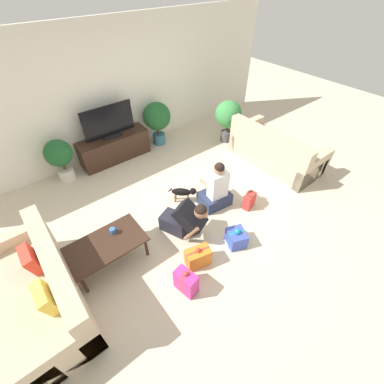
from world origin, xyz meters
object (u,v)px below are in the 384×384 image
object	(u,v)px
potted_plant_back_left	(60,156)
gift_bag_a	(249,200)
gift_box_b	(198,257)
tv	(109,123)
person_sitting	(216,190)
gift_box_c	(186,282)
gift_box_a	(236,238)
coffee_table	(106,245)
tv_console	(115,148)
potted_plant_back_right	(157,118)
sofa_left	(39,294)
potted_plant_corner_right	(228,116)
person_kneeling	(185,219)
sofa_right	(275,151)
dog	(184,192)
mug	(113,231)

from	to	relation	value
potted_plant_back_left	gift_bag_a	xyz separation A→B (m)	(2.26, -2.79, -0.39)
gift_box_b	tv	bearing A→B (deg)	85.11
person_sitting	gift_box_c	xyz separation A→B (m)	(-1.39, -0.95, -0.15)
gift_box_a	gift_box_b	distance (m)	0.70
coffee_table	tv_console	size ratio (longest dim) A/B	0.71
potted_plant_back_left	person_sitting	xyz separation A→B (m)	(1.83, -2.37, -0.21)
potted_plant_back_right	person_sitting	xyz separation A→B (m)	(-0.34, -2.37, -0.31)
sofa_left	potted_plant_back_right	xyz separation A→B (m)	(3.27, 2.39, 0.35)
tv	potted_plant_back_right	world-z (taller)	tv
potted_plant_corner_right	gift_bag_a	bearing A→B (deg)	-123.88
sofa_left	gift_box_b	xyz separation A→B (m)	(1.91, -0.72, -0.15)
coffee_table	person_kneeling	world-z (taller)	person_kneeling
tv_console	person_sitting	bearing A→B (deg)	-72.87
sofa_left	gift_box_c	bearing A→B (deg)	58.76
tv_console	sofa_right	bearing A→B (deg)	-41.06
coffee_table	person_kneeling	distance (m)	1.19
gift_box_c	gift_box_b	bearing A→B (deg)	29.21
gift_box_a	gift_box_c	xyz separation A→B (m)	(-1.06, -0.12, 0.05)
sofa_right	potted_plant_back_right	bearing A→B (deg)	34.13
coffee_table	potted_plant_corner_right	bearing A→B (deg)	20.63
tv_console	tv	distance (m)	0.57
sofa_right	tv	bearing A→B (deg)	48.94
sofa_left	potted_plant_back_left	world-z (taller)	potted_plant_back_left
tv_console	potted_plant_back_right	bearing A→B (deg)	-2.63
tv	potted_plant_back_right	xyz separation A→B (m)	(1.09, -0.05, -0.20)
sofa_left	tv	bearing A→B (deg)	138.16
gift_bag_a	potted_plant_back_right	bearing A→B (deg)	91.62
potted_plant_back_right	dog	world-z (taller)	potted_plant_back_right
dog	gift_bag_a	xyz separation A→B (m)	(0.82, -0.83, -0.07)
dog	gift_box_a	world-z (taller)	gift_box_a
tv	potted_plant_corner_right	distance (m)	2.62
sofa_right	tv	distance (m)	3.46
potted_plant_back_left	person_kneeling	size ratio (longest dim) A/B	1.09
potted_plant_back_right	potted_plant_corner_right	bearing A→B (deg)	-33.87
gift_bag_a	gift_box_c	bearing A→B (deg)	-163.52
potted_plant_back_right	gift_box_a	size ratio (longest dim) A/B	2.70
gift_box_a	gift_box_b	size ratio (longest dim) A/B	0.94
coffee_table	tv	size ratio (longest dim) A/B	1.00
sofa_left	gift_box_b	size ratio (longest dim) A/B	4.83
tv_console	gift_box_b	xyz separation A→B (m)	(-0.27, -3.16, -0.13)
tv_console	dog	xyz separation A→B (m)	(0.35, -2.01, -0.06)
sofa_left	potted_plant_back_right	size ratio (longest dim) A/B	1.90
potted_plant_corner_right	gift_box_c	size ratio (longest dim) A/B	2.35
tv	potted_plant_corner_right	bearing A→B (deg)	-21.37
sofa_right	gift_box_a	distance (m)	2.39
gift_box_a	potted_plant_back_right	bearing A→B (deg)	78.17
gift_bag_a	mug	size ratio (longest dim) A/B	2.66
sofa_left	sofa_right	bearing A→B (deg)	92.31
coffee_table	tv	bearing A→B (deg)	62.04
tv_console	gift_box_c	xyz separation A→B (m)	(-0.64, -3.37, -0.09)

